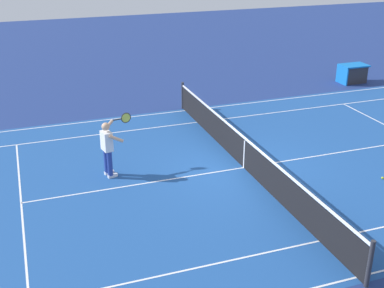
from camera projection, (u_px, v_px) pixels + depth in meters
The scene contains 7 objects.
ground_plane at pixel (244, 168), 15.11m from camera, with size 60.00×60.00×0.00m, color navy.
court_slab at pixel (244, 168), 15.11m from camera, with size 24.20×11.40×0.00m, color #1E4C93.
court_line_markings at pixel (244, 168), 15.11m from camera, with size 23.85×11.05×0.01m.
tennis_net at pixel (245, 153), 14.92m from camera, with size 0.10×11.70×1.08m.
tennis_player_near at pixel (108, 146), 14.27m from camera, with size 1.00×0.85×1.70m.
tennis_ball at pixel (382, 178), 14.42m from camera, with size 0.07×0.07×0.07m, color #CCE01E.
equipment_cart_tarped at pixel (352, 73), 23.38m from camera, with size 1.25×0.84×0.85m.
Camera 1 is at (6.01, 12.32, 6.58)m, focal length 47.08 mm.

